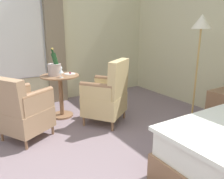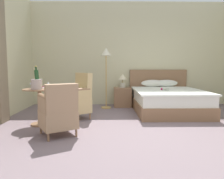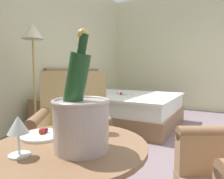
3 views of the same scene
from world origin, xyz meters
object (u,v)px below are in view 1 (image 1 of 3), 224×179
Objects in this scene: armchair_by_window at (107,96)px; wine_glass_near_edge at (60,67)px; floor_lamp_brass at (200,36)px; champagne_bucket at (54,68)px; snack_plate at (70,74)px; wine_glass_near_bucket at (61,71)px; side_table_round at (61,91)px; armchair_facing_bed at (23,111)px.

wine_glass_near_edge is at bearing -151.04° from armchair_by_window.
floor_lamp_brass is 2.31m from champagne_bucket.
floor_lamp_brass is 2.14m from snack_plate.
champagne_bucket is at bearing -125.48° from floor_lamp_brass.
wine_glass_near_edge is (-0.36, 0.12, -0.00)m from wine_glass_near_bucket.
side_table_round is at bearing -24.09° from wine_glass_near_edge.
wine_glass_near_edge is 1.01m from armchair_by_window.
floor_lamp_brass is 1.66m from armchair_by_window.
champagne_bucket reaches higher than armchair_by_window.
armchair_by_window reaches higher than wine_glass_near_edge.
wine_glass_near_edge is at bearing -153.13° from snack_plate.
champagne_bucket is 0.21m from wine_glass_near_bucket.
armchair_facing_bed is (-0.12, -1.23, -0.04)m from armchair_by_window.
wine_glass_near_bucket is at bearing -121.38° from floor_lamp_brass.
snack_plate is 1.06m from armchair_facing_bed.
floor_lamp_brass is 11.34× the size of wine_glass_near_bucket.
floor_lamp_brass is at bearing 51.23° from snack_plate.
armchair_facing_bed is (0.52, -0.87, -0.32)m from snack_plate.
armchair_by_window reaches higher than wine_glass_near_bucket.
wine_glass_near_edge is at bearing 162.30° from wine_glass_near_bucket.
champagne_bucket is at bearing -97.02° from snack_plate.
snack_plate is (0.03, 0.24, -0.12)m from champagne_bucket.
floor_lamp_brass reaches higher than snack_plate.
wine_glass_near_edge reaches higher than snack_plate.
wine_glass_near_edge is at bearing 135.55° from champagne_bucket.
champagne_bucket reaches higher than snack_plate.
wine_glass_near_edge is 1.12m from armchair_facing_bed.
armchair_by_window is at bearing -117.71° from floor_lamp_brass.
wine_glass_near_bucket reaches higher than side_table_round.
armchair_facing_bed is (0.70, -0.78, -0.41)m from wine_glass_near_edge.
floor_lamp_brass is 3.70× the size of champagne_bucket.
armchair_by_window is (0.63, 0.36, -0.28)m from snack_plate.
armchair_by_window reaches higher than side_table_round.
champagne_bucket is (-1.31, -1.84, -0.50)m from floor_lamp_brass.
armchair_facing_bed is at bearing -48.99° from champagne_bucket.
side_table_round is at bearing 126.72° from armchair_facing_bed.
champagne_bucket is 0.51× the size of armchair_facing_bed.
armchair_facing_bed reaches higher than wine_glass_near_edge.
floor_lamp_brass is 1.89× the size of armchair_facing_bed.
floor_lamp_brass is 2.31× the size of side_table_round.
wine_glass_near_bucket is (0.19, -0.04, 0.38)m from side_table_round.
champagne_bucket is 3.13× the size of wine_glass_near_edge.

